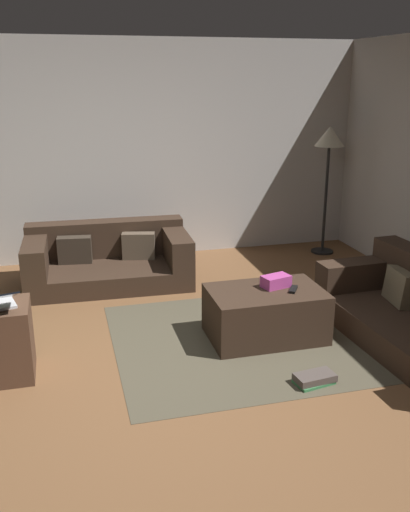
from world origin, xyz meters
TOP-DOWN VIEW (x-y plane):
  - ground_plane at (0.00, 0.00)m, footprint 6.40×6.40m
  - rear_partition at (0.00, 3.14)m, footprint 6.40×0.12m
  - couch_left at (-0.16, 2.24)m, footprint 1.77×0.99m
  - ottoman at (1.02, 0.49)m, footprint 0.97×0.63m
  - gift_box at (1.13, 0.54)m, footprint 0.27×0.20m
  - tv_remote at (1.24, 0.42)m, footprint 0.13×0.16m
  - book_stack at (1.10, -0.34)m, footprint 0.32×0.22m
  - corner_lamp at (2.60, 2.61)m, footprint 0.36×0.36m
  - area_rug at (1.02, 0.49)m, footprint 2.60×2.00m

SIDE VIEW (x-z plane):
  - ground_plane at x=0.00m, z-range 0.00..0.00m
  - area_rug at x=1.02m, z-range 0.00..0.01m
  - book_stack at x=1.10m, z-range 0.00..0.08m
  - ottoman at x=1.02m, z-range 0.00..0.43m
  - couch_left at x=-0.16m, z-range -0.06..0.56m
  - tv_remote at x=1.24m, z-range 0.43..0.46m
  - gift_box at x=1.13m, z-range 0.43..0.54m
  - rear_partition at x=0.00m, z-range 0.00..2.60m
  - corner_lamp at x=2.60m, z-range 0.56..2.15m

